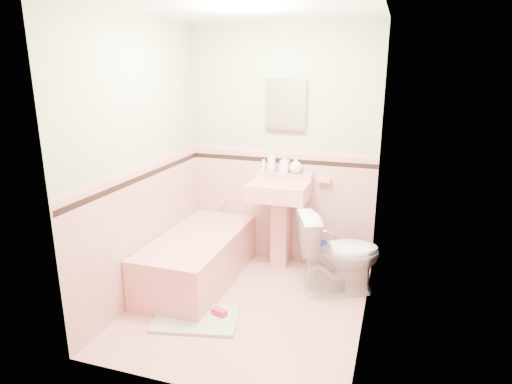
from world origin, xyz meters
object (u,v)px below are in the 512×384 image
(bathtub, at_px, (198,259))
(shoe, at_px, (219,312))
(medicine_cabinet, at_px, (286,105))
(bucket, at_px, (324,256))
(soap_bottle_mid, at_px, (285,163))
(toilet, at_px, (339,253))
(soap_bottle_left, at_px, (272,160))
(sink, at_px, (279,226))
(soap_bottle_right, at_px, (296,165))

(bathtub, height_order, shoe, bathtub)
(medicine_cabinet, xyz_separation_m, bucket, (0.46, -0.07, -1.56))
(soap_bottle_mid, xyz_separation_m, shoe, (-0.23, -1.29, -1.05))
(bathtub, height_order, toilet, toilet)
(soap_bottle_left, bearing_deg, medicine_cabinet, 12.42)
(bathtub, bearing_deg, sink, 37.93)
(soap_bottle_mid, xyz_separation_m, soap_bottle_right, (0.12, 0.00, -0.01))
(sink, xyz_separation_m, soap_bottle_right, (0.12, 0.18, 0.62))
(sink, xyz_separation_m, toilet, (0.67, -0.31, -0.08))
(medicine_cabinet, height_order, soap_bottle_right, medicine_cabinet)
(soap_bottle_mid, xyz_separation_m, toilet, (0.66, -0.49, -0.71))
(bucket, bearing_deg, shoe, -118.60)
(soap_bottle_left, distance_m, shoe, 1.68)
(soap_bottle_left, height_order, bucket, soap_bottle_left)
(toilet, distance_m, bucket, 0.55)
(sink, relative_size, toilet, 1.22)
(bathtub, distance_m, shoe, 0.76)
(soap_bottle_mid, bearing_deg, soap_bottle_right, 0.00)
(sink, xyz_separation_m, shoe, (-0.22, -1.11, -0.42))
(soap_bottle_left, distance_m, toilet, 1.20)
(sink, bearing_deg, soap_bottle_mid, 87.41)
(sink, bearing_deg, soap_bottle_right, 55.32)
(sink, height_order, bucket, sink)
(medicine_cabinet, relative_size, soap_bottle_right, 2.76)
(medicine_cabinet, relative_size, soap_bottle_left, 1.92)
(soap_bottle_mid, bearing_deg, bathtub, -134.10)
(soap_bottle_mid, height_order, shoe, soap_bottle_mid)
(bathtub, relative_size, medicine_cabinet, 3.17)
(bathtub, height_order, soap_bottle_left, soap_bottle_left)
(medicine_cabinet, bearing_deg, bucket, -8.69)
(medicine_cabinet, distance_m, bucket, 1.63)
(shoe, bearing_deg, sink, 96.33)
(sink, bearing_deg, shoe, -101.11)
(soap_bottle_left, bearing_deg, soap_bottle_right, 0.00)
(soap_bottle_left, xyz_separation_m, toilet, (0.81, -0.49, -0.74))
(sink, xyz_separation_m, soap_bottle_mid, (0.01, 0.18, 0.63))
(bucket, bearing_deg, soap_bottle_right, 173.13)
(soap_bottle_right, xyz_separation_m, toilet, (0.55, -0.49, -0.71))
(medicine_cabinet, xyz_separation_m, shoe, (-0.22, -1.32, -1.65))
(soap_bottle_mid, distance_m, bucket, 1.07)
(sink, height_order, medicine_cabinet, medicine_cabinet)
(sink, bearing_deg, medicine_cabinet, 90.00)
(medicine_cabinet, distance_m, shoe, 2.12)
(bathtub, distance_m, medicine_cabinet, 1.78)
(bathtub, relative_size, sink, 1.59)
(medicine_cabinet, bearing_deg, bathtub, -132.58)
(bucket, relative_size, shoe, 2.11)
(medicine_cabinet, xyz_separation_m, soap_bottle_left, (-0.14, -0.03, -0.57))
(bathtub, distance_m, soap_bottle_right, 1.38)
(sink, height_order, soap_bottle_left, soap_bottle_left)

